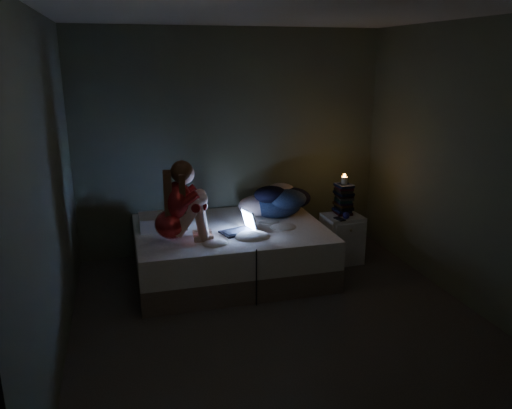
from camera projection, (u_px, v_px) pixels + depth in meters
name	position (u px, v px, depth m)	size (l,w,h in m)	color
floor	(280.00, 322.00, 4.54)	(3.60, 3.80, 0.02)	#2F2C2A
ceiling	(284.00, 9.00, 3.81)	(3.60, 3.80, 0.02)	silver
wall_back	(232.00, 143.00, 5.94)	(3.60, 0.02, 2.60)	#4B4F47
wall_front	(407.00, 269.00, 2.40)	(3.60, 0.02, 2.60)	#4B4F47
wall_left	(47.00, 194.00, 3.71)	(0.02, 3.80, 2.60)	#4B4F47
wall_right	(471.00, 167.00, 4.63)	(0.02, 3.80, 2.60)	#4B4F47
bed	(231.00, 251.00, 5.43)	(1.97, 1.48, 0.54)	beige
pillow	(163.00, 221.00, 5.33)	(0.48, 0.34, 0.14)	white
woman	(170.00, 201.00, 4.86)	(0.49, 0.32, 0.79)	maroon
laptop	(237.00, 222.00, 5.14)	(0.34, 0.24, 0.24)	black
clothes_pile	(276.00, 199.00, 5.72)	(0.62, 0.49, 0.37)	#111A3D
nightstand	(342.00, 238.00, 5.79)	(0.41, 0.37, 0.55)	silver
book_stack	(343.00, 199.00, 5.73)	(0.19, 0.25, 0.36)	black
candle	(344.00, 180.00, 5.67)	(0.07, 0.07, 0.08)	beige
phone	(339.00, 219.00, 5.58)	(0.07, 0.14, 0.01)	black
blue_orb	(346.00, 215.00, 5.59)	(0.08, 0.08, 0.08)	navy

